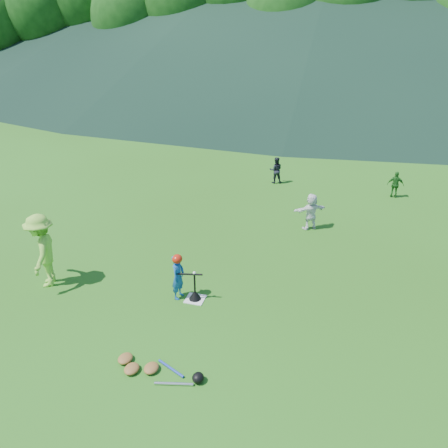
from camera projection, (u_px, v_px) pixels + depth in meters
name	position (u px, v px, depth m)	size (l,w,h in m)	color
ground	(195.00, 299.00, 10.49)	(120.00, 120.00, 0.00)	#265613
home_plate	(195.00, 299.00, 10.48)	(0.45, 0.45, 0.02)	silver
baseball	(194.00, 273.00, 10.18)	(0.08, 0.08, 0.08)	white
batter_child	(178.00, 277.00, 10.35)	(0.41, 0.27, 1.13)	#154D93
adult_coach	(42.00, 251.00, 10.73)	(1.23, 0.71, 1.90)	#82C63A
fielder_b	(276.00, 170.00, 18.04)	(0.53, 0.42, 1.10)	black
fielder_c	(395.00, 185.00, 16.52)	(0.59, 0.25, 1.01)	#1C5B1B
fielder_d	(311.00, 212.00, 13.90)	(1.11, 0.35, 1.19)	white
batting_tee	(195.00, 295.00, 10.44)	(0.30, 0.30, 0.68)	black
batter_gear	(178.00, 260.00, 10.16)	(0.73, 0.26, 0.49)	#B21E0B
equipment_pile	(151.00, 368.00, 8.28)	(1.80, 0.63, 0.19)	olive
outfield_fence	(313.00, 99.00, 34.68)	(70.07, 0.08, 1.33)	gray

